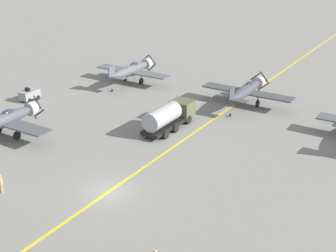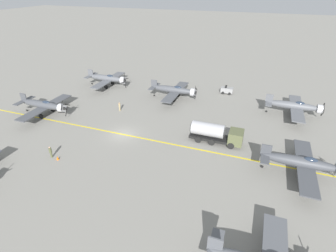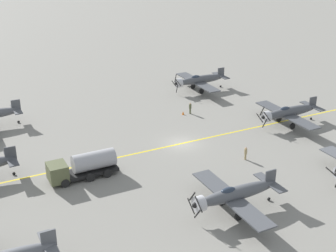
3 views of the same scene
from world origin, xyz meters
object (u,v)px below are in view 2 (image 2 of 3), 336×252
object	(u,v)px
tow_tractor	(227,90)
ground_crew_walking	(51,152)
airplane_mid_left	(174,90)
airplane_far_center	(303,163)
fuel_tanker	(216,133)
airplane_near_center	(44,105)
ground_crew_inspecting	(120,106)
airplane_near_left	(107,78)
airplane_far_left	(295,106)
traffic_cone	(58,158)

from	to	relation	value
tow_tractor	ground_crew_walking	world-z (taller)	tow_tractor
airplane_mid_left	tow_tractor	world-z (taller)	airplane_mid_left
airplane_far_center	fuel_tanker	xyz separation A→B (m)	(-4.32, -11.64, -0.50)
tow_tractor	fuel_tanker	bearing A→B (deg)	4.43
airplane_near_center	ground_crew_walking	xyz separation A→B (m)	(10.41, 10.49, -1.03)
airplane_mid_left	ground_crew_inspecting	distance (m)	12.03
airplane_near_left	airplane_far_left	bearing A→B (deg)	86.30
airplane_far_left	ground_crew_inspecting	xyz separation A→B (m)	(8.97, -31.02, -1.08)
ground_crew_walking	traffic_cone	distance (m)	1.37
airplane_near_left	airplane_mid_left	bearing A→B (deg)	83.18
airplane_far_center	ground_crew_walking	distance (m)	33.52
airplane_far_left	airplane_near_left	distance (m)	40.06
airplane_near_center	fuel_tanker	size ratio (longest dim) A/B	1.50
ground_crew_walking	traffic_cone	xyz separation A→B (m)	(0.16, 1.17, -0.70)
airplane_mid_left	ground_crew_walking	size ratio (longest dim) A/B	6.70
airplane_mid_left	fuel_tanker	xyz separation A→B (m)	(13.65, 11.50, -0.50)
airplane_far_center	ground_crew_walking	bearing A→B (deg)	-61.32
ground_crew_inspecting	traffic_cone	xyz separation A→B (m)	(16.91, -0.36, -0.66)
airplane_far_left	fuel_tanker	xyz separation A→B (m)	(13.65, -11.59, -0.50)
fuel_tanker	ground_crew_inspecting	world-z (taller)	fuel_tanker
airplane_near_left	fuel_tanker	distance (m)	32.28
airplane_far_center	ground_crew_inspecting	distance (m)	32.36
airplane_near_center	fuel_tanker	bearing A→B (deg)	86.06
tow_tractor	ground_crew_inspecting	distance (m)	23.88
airplane_mid_left	airplane_far_center	size ratio (longest dim) A/B	1.00
airplane_far_left	traffic_cone	xyz separation A→B (m)	(25.88, -31.38, -1.74)
airplane_near_left	tow_tractor	world-z (taller)	airplane_near_left
fuel_tanker	airplane_far_center	bearing A→B (deg)	69.65
airplane_far_center	airplane_mid_left	bearing A→B (deg)	-112.53
tow_tractor	ground_crew_walking	xyz separation A→B (m)	(32.61, -19.37, 0.19)
airplane_far_left	airplane_near_left	size ratio (longest dim) A/B	1.00
tow_tractor	ground_crew_walking	bearing A→B (deg)	-30.70
airplane_far_left	ground_crew_inspecting	size ratio (longest dim) A/B	7.03
airplane_near_center	fuel_tanker	xyz separation A→B (m)	(-1.65, 31.44, -0.50)
ground_crew_inspecting	airplane_mid_left	bearing A→B (deg)	138.55
ground_crew_inspecting	traffic_cone	size ratio (longest dim) A/B	3.10
fuel_tanker	traffic_cone	distance (m)	23.29
airplane_near_left	ground_crew_inspecting	xyz separation A→B (m)	(10.59, 9.00, -1.08)
fuel_tanker	ground_crew_walking	distance (m)	24.19
airplane_mid_left	ground_crew_inspecting	xyz separation A→B (m)	(8.98, -7.93, -1.08)
airplane_far_left	airplane_near_center	world-z (taller)	same
airplane_mid_left	fuel_tanker	size ratio (longest dim) A/B	1.50
airplane_near_center	traffic_cone	bearing A→B (deg)	40.83
ground_crew_walking	ground_crew_inspecting	size ratio (longest dim) A/B	1.05
airplane_mid_left	airplane_near_left	distance (m)	17.01
airplane_near_left	airplane_near_center	bearing A→B (deg)	-11.48
airplane_far_left	ground_crew_walking	world-z (taller)	airplane_far_left
fuel_tanker	tow_tractor	bearing A→B (deg)	-175.57
airplane_near_left	ground_crew_inspecting	world-z (taller)	airplane_near_left
airplane_mid_left	traffic_cone	xyz separation A→B (m)	(25.88, -8.29, -1.74)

